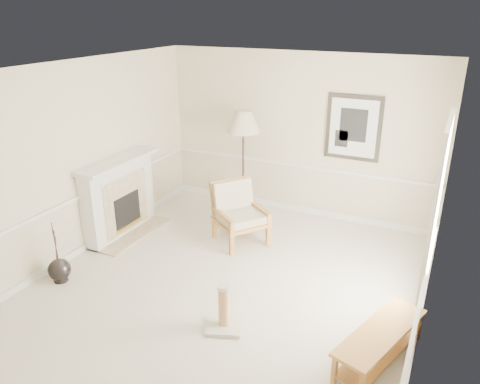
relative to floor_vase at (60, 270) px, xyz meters
name	(u,v)px	position (x,y,z in m)	size (l,w,h in m)	color
ground	(230,282)	(2.15, 0.99, -0.17)	(5.50, 5.50, 0.00)	silver
room	(241,154)	(2.29, 1.07, 1.70)	(5.04, 5.54, 2.92)	beige
fireplace	(120,197)	(-0.19, 1.59, 0.47)	(0.64, 1.64, 1.31)	white
floor_vase	(60,270)	(0.00, 0.00, 0.00)	(0.31, 0.31, 0.92)	black
armchair	(238,210)	(1.68, 2.22, 0.36)	(1.07, 1.06, 0.98)	#A87436
floor_lamp	(243,124)	(1.27, 3.28, 1.49)	(0.78, 0.78, 1.90)	black
bench	(380,340)	(4.30, 0.32, 0.09)	(0.82, 1.42, 0.39)	#A87436
scratching_post	(224,314)	(2.54, 0.09, 0.02)	(0.53, 0.53, 0.59)	beige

